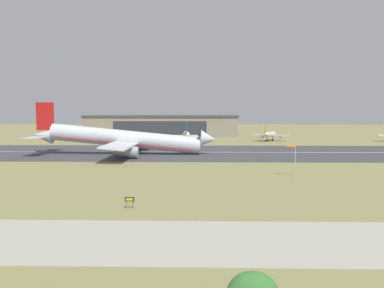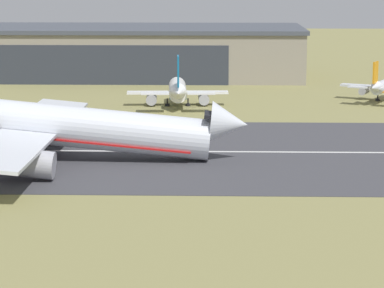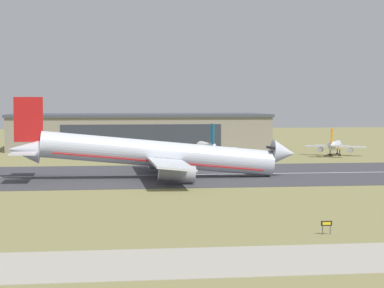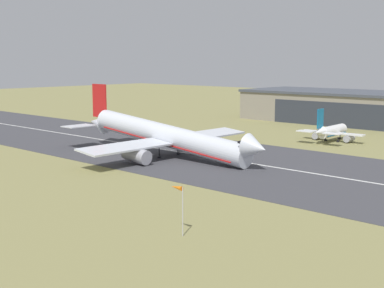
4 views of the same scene
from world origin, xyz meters
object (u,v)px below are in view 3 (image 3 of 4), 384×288
at_px(airplane_parked_centre, 206,149).
at_px(runway_sign, 326,225).
at_px(airplane_landing, 157,155).
at_px(airplane_parked_west, 335,146).

relative_size(airplane_parked_centre, runway_sign, 12.29).
xyz_separation_m(airplane_landing, runway_sign, (14.00, -65.93, -3.56)).
bearing_deg(airplane_landing, airplane_parked_centre, 69.94).
xyz_separation_m(airplane_landing, airplane_parked_west, (55.48, 54.96, -1.85)).
bearing_deg(airplane_parked_centre, runway_sign, -91.74).
bearing_deg(airplane_landing, airplane_parked_west, 44.73).
bearing_deg(airplane_parked_west, airplane_parked_centre, -169.30).
relative_size(airplane_parked_west, airplane_parked_centre, 0.89).
bearing_deg(runway_sign, airplane_landing, 101.99).
bearing_deg(airplane_parked_west, airplane_landing, -135.27).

